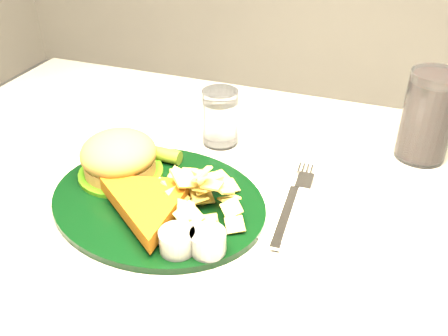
% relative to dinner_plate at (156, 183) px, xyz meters
% --- Properties ---
extents(dinner_plate, '(0.39, 0.35, 0.08)m').
position_rel_dinner_plate_xyz_m(dinner_plate, '(0.00, 0.00, 0.00)').
color(dinner_plate, black).
rests_on(dinner_plate, table).
extents(water_glass, '(0.08, 0.08, 0.10)m').
position_rel_dinner_plate_xyz_m(water_glass, '(0.02, 0.21, 0.01)').
color(water_glass, white).
rests_on(water_glass, table).
extents(cola_glass, '(0.10, 0.10, 0.16)m').
position_rel_dinner_plate_xyz_m(cola_glass, '(0.37, 0.28, 0.04)').
color(cola_glass, black).
rests_on(cola_glass, table).
extents(fork_napkin, '(0.16, 0.20, 0.01)m').
position_rel_dinner_plate_xyz_m(fork_napkin, '(0.19, 0.04, -0.03)').
color(fork_napkin, white).
rests_on(fork_napkin, table).
extents(spoon, '(0.11, 0.14, 0.01)m').
position_rel_dinner_plate_xyz_m(spoon, '(-0.10, 0.06, -0.03)').
color(spoon, silver).
rests_on(spoon, table).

